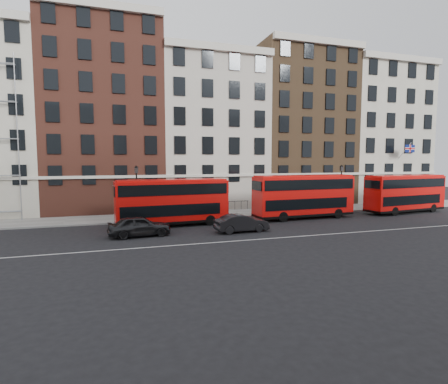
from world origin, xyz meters
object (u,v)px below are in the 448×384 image
object	(u,v)px
bus_c	(303,195)
car_front	(242,223)
car_rear	(139,226)
bus_d	(405,193)
traffic_light	(430,188)
bus_b	(172,201)

from	to	relation	value
bus_c	car_front	bearing A→B (deg)	-154.60
car_rear	car_front	xyz separation A→B (m)	(8.25, -0.78, -0.08)
bus_d	car_rear	world-z (taller)	bus_d
car_front	traffic_light	bearing A→B (deg)	-78.32
bus_d	car_front	world-z (taller)	bus_d
bus_d	traffic_light	world-z (taller)	bus_d
bus_c	car_rear	distance (m)	17.05
bus_b	bus_d	size ratio (longest dim) A/B	0.98
car_front	traffic_light	xyz separation A→B (m)	(28.49, 7.55, 1.70)
bus_b	car_rear	xyz separation A→B (m)	(-3.16, -3.63, -1.45)
bus_d	bus_c	bearing A→B (deg)	173.24
car_front	bus_d	bearing A→B (deg)	-81.48
car_front	bus_b	bearing A→B (deg)	45.88
bus_c	traffic_light	xyz separation A→B (m)	(20.14, 3.14, 0.06)
bus_d	bus_b	bearing A→B (deg)	173.24
bus_c	bus_d	distance (m)	12.99
bus_b	traffic_light	bearing A→B (deg)	1.59
bus_b	car_front	bearing A→B (deg)	-44.70
bus_b	car_front	xyz separation A→B (m)	(5.09, -4.41, -1.53)
bus_c	car_rear	xyz separation A→B (m)	(-16.59, -3.63, -1.56)
bus_b	traffic_light	xyz separation A→B (m)	(33.57, 3.14, 0.17)
car_rear	car_front	size ratio (longest dim) A/B	1.07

